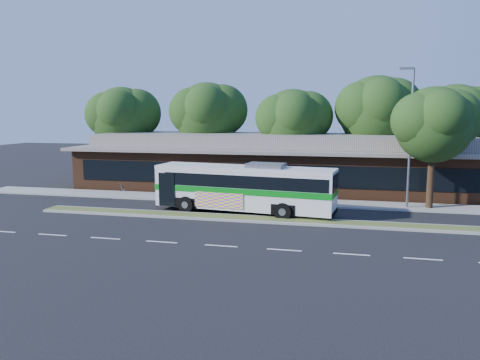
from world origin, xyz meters
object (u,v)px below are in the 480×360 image
(sedan, at_px, (111,181))
(sidewalk_tree, at_px, (439,123))
(lamp_post, at_px, (410,134))
(transit_bus, at_px, (245,185))

(sedan, relative_size, sidewalk_tree, 0.58)
(lamp_post, height_order, transit_bus, lamp_post)
(sidewalk_tree, bearing_deg, sedan, 173.33)
(transit_bus, xyz_separation_m, sidewalk_tree, (11.82, 3.86, 3.81))
(lamp_post, xyz_separation_m, sidewalk_tree, (1.78, 0.32, 0.68))
(lamp_post, bearing_deg, sedan, 172.03)
(transit_bus, distance_m, sedan, 14.52)
(transit_bus, relative_size, sedan, 2.51)
(sedan, bearing_deg, lamp_post, -86.82)
(lamp_post, relative_size, sidewalk_tree, 1.15)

